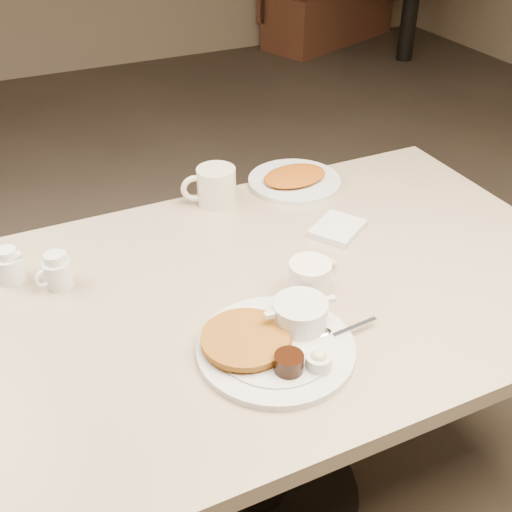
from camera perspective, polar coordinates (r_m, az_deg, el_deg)
name	(u,v)px	position (r m, az deg, el deg)	size (l,w,h in m)	color
diner_table	(260,345)	(1.48, 0.33, -8.08)	(1.50, 0.90, 0.75)	tan
main_plate	(277,339)	(1.21, 1.89, -7.48)	(0.38, 0.32, 0.07)	beige
coffee_mug_near	(311,280)	(1.32, 4.94, -2.18)	(0.13, 0.11, 0.09)	silver
napkin	(338,229)	(1.56, 7.37, 2.45)	(0.16, 0.16, 0.02)	beige
coffee_mug_far	(215,186)	(1.66, -3.74, 6.30)	(0.15, 0.12, 0.10)	beige
creamer_left	(57,271)	(1.42, -17.53, -1.32)	(0.09, 0.06, 0.08)	silver
creamer_right	(9,266)	(1.47, -21.38, -0.85)	(0.08, 0.07, 0.08)	silver
hash_plate	(294,179)	(1.77, 3.49, 6.91)	(0.29, 0.29, 0.04)	beige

